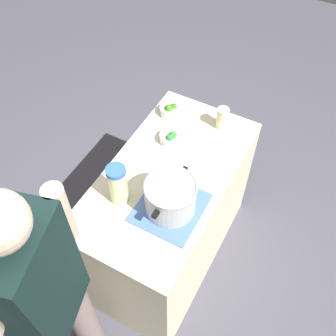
# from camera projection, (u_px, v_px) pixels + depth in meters

# --- Properties ---
(ground_plane) EXTENTS (8.00, 8.00, 0.00)m
(ground_plane) POSITION_uv_depth(u_px,v_px,m) (168.00, 250.00, 2.90)
(ground_plane) COLOR #4A4955
(counter_slab) EXTENTS (1.22, 0.65, 0.91)m
(counter_slab) POSITION_uv_depth(u_px,v_px,m) (168.00, 217.00, 2.54)
(counter_slab) COLOR beige
(counter_slab) RESTS_ON ground_plane
(dish_cloth) EXTENTS (0.35, 0.33, 0.01)m
(dish_cloth) POSITION_uv_depth(u_px,v_px,m) (170.00, 208.00, 2.04)
(dish_cloth) COLOR #4B6EAE
(dish_cloth) RESTS_ON counter_slab
(cooking_pot) EXTENTS (0.33, 0.26, 0.19)m
(cooking_pot) POSITION_uv_depth(u_px,v_px,m) (170.00, 197.00, 1.97)
(cooking_pot) COLOR #B7B7BC
(cooking_pot) RESTS_ON dish_cloth
(lemonade_pitcher) EXTENTS (0.10, 0.10, 0.25)m
(lemonade_pitcher) POSITION_uv_depth(u_px,v_px,m) (118.00, 185.00, 1.99)
(lemonade_pitcher) COLOR beige
(lemonade_pitcher) RESTS_ON counter_slab
(mason_jar) EXTENTS (0.07, 0.07, 0.14)m
(mason_jar) POSITION_uv_depth(u_px,v_px,m) (222.00, 118.00, 2.36)
(mason_jar) COLOR beige
(mason_jar) RESTS_ON counter_slab
(broccoli_bowl_front) EXTENTS (0.13, 0.13, 0.08)m
(broccoli_bowl_front) POSITION_uv_depth(u_px,v_px,m) (171.00, 137.00, 2.31)
(broccoli_bowl_front) COLOR silver
(broccoli_bowl_front) RESTS_ON counter_slab
(broccoli_bowl_center) EXTENTS (0.13, 0.13, 0.08)m
(broccoli_bowl_center) POSITION_uv_depth(u_px,v_px,m) (170.00, 110.00, 2.45)
(broccoli_bowl_center) COLOR silver
(broccoli_bowl_center) RESTS_ON counter_slab
(person_cook) EXTENTS (0.50, 0.28, 1.76)m
(person_cook) POSITION_uv_depth(u_px,v_px,m) (51.00, 306.00, 1.67)
(person_cook) COLOR gray
(person_cook) RESTS_ON ground_plane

